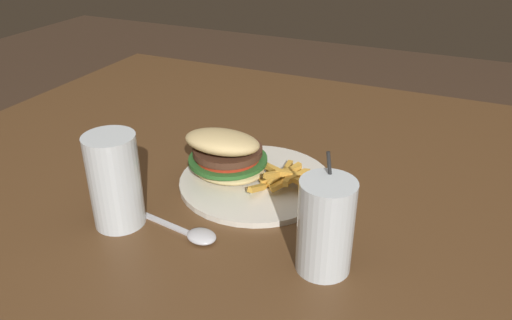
# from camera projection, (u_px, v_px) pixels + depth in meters

# --- Properties ---
(dining_table) EXTENTS (1.47, 1.44, 0.78)m
(dining_table) POSITION_uv_depth(u_px,v_px,m) (251.00, 290.00, 0.81)
(dining_table) COLOR brown
(dining_table) RESTS_ON ground_plane
(meal_plate_near) EXTENTS (0.27, 0.27, 0.11)m
(meal_plate_near) POSITION_uv_depth(u_px,v_px,m) (238.00, 164.00, 0.86)
(meal_plate_near) COLOR silver
(meal_plate_near) RESTS_ON dining_table
(beer_glass) EXTENTS (0.08, 0.08, 0.15)m
(beer_glass) POSITION_uv_depth(u_px,v_px,m) (115.00, 184.00, 0.74)
(beer_glass) COLOR silver
(beer_glass) RESTS_ON dining_table
(juice_glass) EXTENTS (0.07, 0.07, 0.16)m
(juice_glass) POSITION_uv_depth(u_px,v_px,m) (325.00, 230.00, 0.65)
(juice_glass) COLOR silver
(juice_glass) RESTS_ON dining_table
(spoon) EXTENTS (0.15, 0.05, 0.01)m
(spoon) POSITION_uv_depth(u_px,v_px,m) (197.00, 235.00, 0.73)
(spoon) COLOR silver
(spoon) RESTS_ON dining_table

